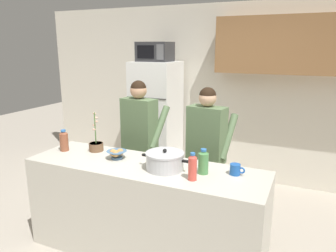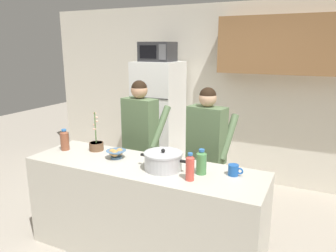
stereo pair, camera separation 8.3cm
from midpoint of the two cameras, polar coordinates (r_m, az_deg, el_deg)
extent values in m
plane|color=#B2A899|center=(3.46, -4.77, -21.33)|extent=(14.00, 14.00, 0.00)
cube|color=silver|center=(5.00, 7.85, 5.87)|extent=(6.00, 0.12, 2.60)
cube|color=olive|center=(4.52, 22.40, 13.16)|extent=(2.21, 0.34, 0.74)
cube|color=beige|center=(3.21, -4.95, -14.61)|extent=(2.29, 0.68, 0.92)
cube|color=white|center=(4.95, -2.57, 1.05)|extent=(0.64, 0.64, 1.78)
cube|color=#333333|center=(4.59, -4.45, 4.98)|extent=(0.63, 0.01, 0.01)
cylinder|color=#B2B2B7|center=(4.59, -2.57, -1.12)|extent=(0.02, 0.02, 0.80)
cube|color=#2D2D30|center=(4.81, -2.82, 13.04)|extent=(0.48, 0.36, 0.28)
cube|color=black|center=(4.67, -4.54, 12.98)|extent=(0.26, 0.01, 0.18)
cube|color=#59595B|center=(4.57, -1.97, 13.00)|extent=(0.11, 0.01, 0.21)
cylinder|color=#33384C|center=(3.95, -4.69, -9.95)|extent=(0.11, 0.11, 0.79)
cylinder|color=#33384C|center=(4.04, -6.30, -9.46)|extent=(0.11, 0.11, 0.79)
cube|color=#59724C|center=(3.77, -5.75, 0.16)|extent=(0.44, 0.27, 0.62)
sphere|color=tan|center=(3.69, -5.91, 6.30)|extent=(0.19, 0.19, 0.19)
sphere|color=black|center=(3.69, -5.92, 6.67)|extent=(0.18, 0.18, 0.18)
cylinder|color=#59724C|center=(3.74, -2.15, -0.19)|extent=(0.14, 0.38, 0.48)
cylinder|color=#59724C|center=(3.99, -6.92, 0.62)|extent=(0.14, 0.38, 0.48)
cylinder|color=black|center=(3.68, 6.87, -12.10)|extent=(0.11, 0.11, 0.77)
cylinder|color=black|center=(3.73, 4.93, -11.60)|extent=(0.11, 0.11, 0.77)
cube|color=#59724C|center=(3.46, 6.18, -1.52)|extent=(0.43, 0.27, 0.61)
sphere|color=#D8A884|center=(3.38, 6.35, 5.00)|extent=(0.19, 0.19, 0.19)
sphere|color=black|center=(3.37, 6.36, 5.39)|extent=(0.18, 0.18, 0.18)
cylinder|color=#59724C|center=(3.49, 10.01, -1.88)|extent=(0.14, 0.37, 0.47)
cylinder|color=#59724C|center=(3.66, 4.30, -0.94)|extent=(0.14, 0.37, 0.47)
cylinder|color=silver|center=(2.88, -1.39, -6.38)|extent=(0.34, 0.34, 0.14)
cylinder|color=silver|center=(2.86, -1.40, -4.90)|extent=(0.35, 0.35, 0.02)
sphere|color=black|center=(2.85, -1.40, -4.40)|extent=(0.04, 0.04, 0.04)
cube|color=black|center=(2.96, -4.86, -5.17)|extent=(0.06, 0.02, 0.02)
cube|color=black|center=(2.80, 2.28, -6.28)|extent=(0.06, 0.02, 0.02)
cylinder|color=#1E59B2|center=(2.83, 11.00, -7.58)|extent=(0.09, 0.09, 0.10)
torus|color=#1E59B2|center=(2.82, 12.13, -7.73)|extent=(0.06, 0.01, 0.06)
cylinder|color=#4C7299|center=(3.21, -9.79, -5.58)|extent=(0.11, 0.11, 0.02)
cone|color=#4C7299|center=(3.20, -9.82, -4.90)|extent=(0.20, 0.20, 0.06)
sphere|color=tan|center=(3.20, -10.48, -4.67)|extent=(0.07, 0.07, 0.07)
sphere|color=tan|center=(3.20, -9.21, -4.58)|extent=(0.07, 0.07, 0.07)
sphere|color=tan|center=(3.16, -10.03, -4.85)|extent=(0.07, 0.07, 0.07)
cylinder|color=#D84C3F|center=(2.66, 3.48, -7.61)|extent=(0.07, 0.07, 0.19)
cone|color=#D84C3F|center=(2.62, 3.51, -5.34)|extent=(0.07, 0.07, 0.03)
cylinder|color=#3372BF|center=(2.61, 3.52, -4.97)|extent=(0.04, 0.04, 0.02)
cylinder|color=brown|center=(3.57, -18.60, -2.74)|extent=(0.09, 0.09, 0.19)
cone|color=brown|center=(3.54, -18.74, -1.07)|extent=(0.09, 0.09, 0.03)
cylinder|color=#3372BF|center=(3.53, -18.76, -0.81)|extent=(0.05, 0.05, 0.02)
cylinder|color=#4C8C4C|center=(2.80, 5.43, -6.65)|extent=(0.09, 0.09, 0.18)
cone|color=#4C8C4C|center=(2.76, 5.48, -4.60)|extent=(0.09, 0.09, 0.03)
cylinder|color=#3372BF|center=(2.76, 5.49, -4.28)|extent=(0.05, 0.05, 0.02)
cylinder|color=brown|center=(3.48, -13.29, -3.64)|extent=(0.15, 0.15, 0.09)
cylinder|color=#38281E|center=(3.47, -13.33, -3.04)|extent=(0.14, 0.14, 0.01)
cylinder|color=#4C7238|center=(3.43, -13.49, -0.33)|extent=(0.01, 0.01, 0.33)
ellipsoid|color=#D8A58C|center=(3.44, -13.65, -0.58)|extent=(0.04, 0.03, 0.02)
ellipsoid|color=#D8A58C|center=(3.44, -13.64, 0.15)|extent=(0.04, 0.03, 0.02)
ellipsoid|color=#D8A58C|center=(3.42, -13.31, 0.78)|extent=(0.04, 0.03, 0.02)
ellipsoid|color=#D8A58C|center=(3.41, -13.37, 1.46)|extent=(0.04, 0.03, 0.02)
ellipsoid|color=#D8A58C|center=(3.42, -13.63, 2.18)|extent=(0.04, 0.03, 0.02)
camera|label=1|loc=(0.04, -90.69, -0.17)|focal=34.33mm
camera|label=2|loc=(0.04, 89.31, 0.17)|focal=34.33mm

